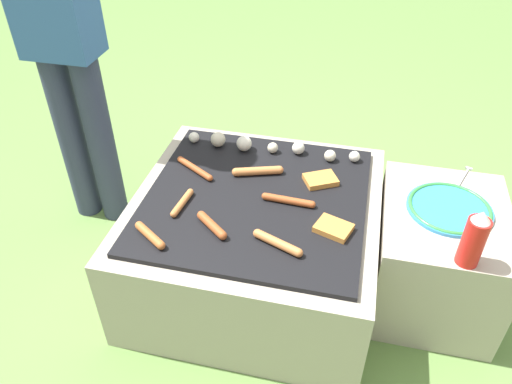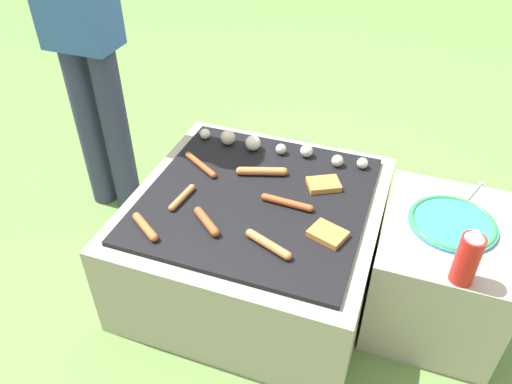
# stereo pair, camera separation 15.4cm
# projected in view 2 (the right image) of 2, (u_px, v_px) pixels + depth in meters

# --- Properties ---
(ground_plane) EXTENTS (14.00, 14.00, 0.00)m
(ground_plane) POSITION_uv_depth(u_px,v_px,m) (256.00, 276.00, 1.96)
(ground_plane) COLOR #608442
(grill) EXTENTS (0.85, 0.85, 0.40)m
(grill) POSITION_uv_depth(u_px,v_px,m) (256.00, 239.00, 1.84)
(grill) COLOR #A89E8C
(grill) RESTS_ON ground_plane
(side_ledge) EXTENTS (0.42, 0.52, 0.40)m
(side_ledge) POSITION_uv_depth(u_px,v_px,m) (438.00, 271.00, 1.71)
(side_ledge) COLOR #A89E8C
(side_ledge) RESTS_ON ground_plane
(person_standing) EXTENTS (0.26, 0.20, 1.54)m
(person_standing) POSITION_uv_depth(u_px,v_px,m) (77.00, 11.00, 1.80)
(person_standing) COLOR #2D334C
(person_standing) RESTS_ON ground_plane
(sausage_back_center) EXTENTS (0.17, 0.08, 0.03)m
(sausage_back_center) POSITION_uv_depth(u_px,v_px,m) (268.00, 244.00, 1.51)
(sausage_back_center) COLOR #C6753D
(sausage_back_center) RESTS_ON grill
(sausage_back_right) EXTENTS (0.19, 0.03, 0.02)m
(sausage_back_right) POSITION_uv_depth(u_px,v_px,m) (287.00, 203.00, 1.67)
(sausage_back_right) COLOR #A34C23
(sausage_back_right) RESTS_ON grill
(sausage_front_left) EXTENTS (0.12, 0.11, 0.03)m
(sausage_front_left) POSITION_uv_depth(u_px,v_px,m) (207.00, 221.00, 1.59)
(sausage_front_left) COLOR #A34C23
(sausage_front_left) RESTS_ON grill
(sausage_mid_left) EXTENTS (0.13, 0.10, 0.03)m
(sausage_mid_left) POSITION_uv_depth(u_px,v_px,m) (145.00, 227.00, 1.57)
(sausage_mid_left) COLOR #B7602D
(sausage_mid_left) RESTS_ON grill
(sausage_front_right) EXTENTS (0.18, 0.08, 0.03)m
(sausage_front_right) POSITION_uv_depth(u_px,v_px,m) (262.00, 171.00, 1.81)
(sausage_front_right) COLOR #C6753D
(sausage_front_right) RESTS_ON grill
(sausage_front_center) EXTENTS (0.04, 0.15, 0.02)m
(sausage_front_center) POSITION_uv_depth(u_px,v_px,m) (182.00, 197.00, 1.69)
(sausage_front_center) COLOR #C6753D
(sausage_front_center) RESTS_ON grill
(sausage_mid_right) EXTENTS (0.17, 0.11, 0.02)m
(sausage_mid_right) POSITION_uv_depth(u_px,v_px,m) (200.00, 165.00, 1.85)
(sausage_mid_right) COLOR #A34C23
(sausage_mid_right) RESTS_ON grill
(bread_slice_center) EXTENTS (0.13, 0.12, 0.02)m
(bread_slice_center) POSITION_uv_depth(u_px,v_px,m) (328.00, 234.00, 1.55)
(bread_slice_center) COLOR #D18438
(bread_slice_center) RESTS_ON grill
(bread_slice_left) EXTENTS (0.14, 0.13, 0.02)m
(bread_slice_left) POSITION_uv_depth(u_px,v_px,m) (324.00, 184.00, 1.75)
(bread_slice_left) COLOR #D18438
(bread_slice_left) RESTS_ON grill
(mushroom_row) EXTENTS (0.67, 0.08, 0.06)m
(mushroom_row) POSITION_uv_depth(u_px,v_px,m) (270.00, 146.00, 1.92)
(mushroom_row) COLOR silver
(mushroom_row) RESTS_ON grill
(plate_colorful) EXTENTS (0.28, 0.28, 0.02)m
(plate_colorful) POSITION_uv_depth(u_px,v_px,m) (453.00, 223.00, 1.59)
(plate_colorful) COLOR #338CCC
(plate_colorful) RESTS_ON side_ledge
(condiment_bottle) EXTENTS (0.07, 0.07, 0.19)m
(condiment_bottle) POSITION_uv_depth(u_px,v_px,m) (468.00, 257.00, 1.36)
(condiment_bottle) COLOR red
(condiment_bottle) RESTS_ON side_ledge
(fork_utensil) EXTENTS (0.09, 0.19, 0.01)m
(fork_utensil) POSITION_uv_depth(u_px,v_px,m) (472.00, 194.00, 1.72)
(fork_utensil) COLOR silver
(fork_utensil) RESTS_ON side_ledge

